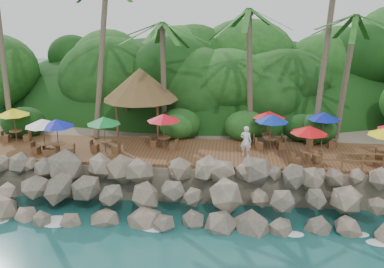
{
  "coord_description": "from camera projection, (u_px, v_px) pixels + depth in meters",
  "views": [
    {
      "loc": [
        2.33,
        -18.71,
        10.99
      ],
      "look_at": [
        0.0,
        6.0,
        3.4
      ],
      "focal_mm": 39.43,
      "sensor_mm": 36.0,
      "label": 1
    }
  ],
  "objects": [
    {
      "name": "terrace",
      "position": [
        192.0,
        152.0,
        26.3
      ],
      "size": [
        26.0,
        5.0,
        0.2
      ],
      "primitive_type": "cube",
      "color": "brown",
      "rests_on": "land_base"
    },
    {
      "name": "foam_line",
      "position": [
        182.0,
        229.0,
        21.51
      ],
      "size": [
        25.2,
        0.8,
        0.06
      ],
      "color": "white",
      "rests_on": "ground"
    },
    {
      "name": "land_base",
      "position": [
        203.0,
        126.0,
        36.16
      ],
      "size": [
        32.0,
        25.2,
        2.1
      ],
      "primitive_type": "cube",
      "color": "gray",
      "rests_on": "ground"
    },
    {
      "name": "palapa",
      "position": [
        140.0,
        84.0,
        29.16
      ],
      "size": [
        5.28,
        5.28,
        4.6
      ],
      "color": "brown",
      "rests_on": "ground"
    },
    {
      "name": "jungle_hill",
      "position": [
        208.0,
        116.0,
        43.61
      ],
      "size": [
        44.8,
        28.0,
        15.4
      ],
      "primitive_type": "ellipsoid",
      "color": "#143811",
      "rests_on": "ground"
    },
    {
      "name": "waiter",
      "position": [
        246.0,
        141.0,
        25.08
      ],
      "size": [
        0.79,
        0.63,
        1.88
      ],
      "primitive_type": "imported",
      "rotation": [
        0.0,
        0.0,
        2.85
      ],
      "color": "white",
      "rests_on": "terrace"
    },
    {
      "name": "dining_clusters",
      "position": [
        209.0,
        123.0,
        25.39
      ],
      "size": [
        25.7,
        5.3,
        2.27
      ],
      "color": "brown",
      "rests_on": "terrace"
    },
    {
      "name": "seawall",
      "position": [
        185.0,
        195.0,
        22.8
      ],
      "size": [
        29.0,
        4.0,
        2.3
      ],
      "primitive_type": null,
      "color": "gray",
      "rests_on": "ground"
    },
    {
      "name": "jungle_foliage",
      "position": [
        202.0,
        141.0,
        35.52
      ],
      "size": [
        44.0,
        16.0,
        12.0
      ],
      "primitive_type": null,
      "color": "#143811",
      "rests_on": "ground"
    },
    {
      "name": "ground",
      "position": [
        181.0,
        233.0,
        21.23
      ],
      "size": [
        140.0,
        140.0,
        0.0
      ],
      "primitive_type": "plane",
      "color": "#19514F",
      "rests_on": "ground"
    }
  ]
}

